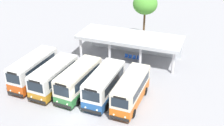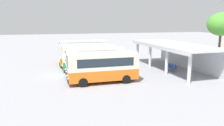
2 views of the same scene
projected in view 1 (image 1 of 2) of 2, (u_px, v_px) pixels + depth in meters
ground_plane at (77, 113)px, 29.44m from camera, size 180.00×180.00×0.00m
city_bus_nearest_orange at (34, 69)px, 34.06m from camera, size 2.41×7.40×3.36m
city_bus_second_in_row at (54, 76)px, 32.80m from camera, size 2.72×7.12×3.11m
city_bus_middle_cream at (79, 79)px, 32.03m from camera, size 2.70×7.20×3.21m
city_bus_fourth_amber at (104, 84)px, 31.16m from camera, size 2.49×7.04×3.25m
city_bus_fifth_blue at (131, 89)px, 30.25m from camera, size 2.33×7.28×3.14m
terminal_canopy at (131, 40)px, 40.10m from camera, size 14.30×5.44×3.40m
waiting_chair_end_by_column at (126, 56)px, 40.21m from camera, size 0.46×0.46×0.86m
waiting_chair_second_from_end at (130, 57)px, 39.98m from camera, size 0.46×0.46×0.86m
waiting_chair_middle_seat at (134, 58)px, 39.77m from camera, size 0.46×0.46×0.86m
waiting_chair_fourth_seat at (138, 58)px, 39.67m from camera, size 0.46×0.46×0.86m
roadside_tree_behind_canopy at (145, 4)px, 44.27m from camera, size 3.81×3.81×7.54m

